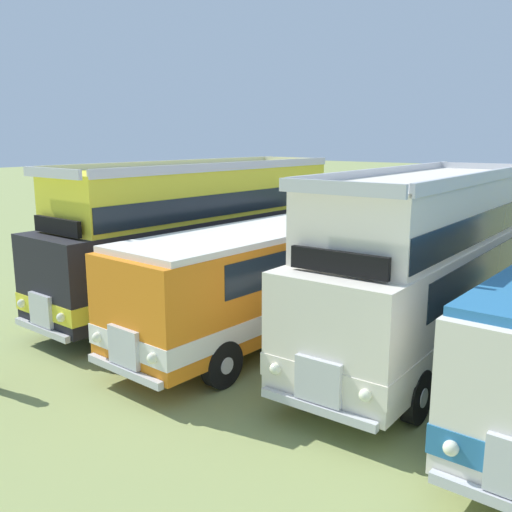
{
  "coord_description": "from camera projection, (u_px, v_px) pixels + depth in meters",
  "views": [
    {
      "loc": [
        -2.31,
        -12.3,
        5.24
      ],
      "look_at": [
        -11.95,
        -0.19,
        1.99
      ],
      "focal_mm": 39.74,
      "sensor_mm": 36.0,
      "label": 1
    }
  ],
  "objects": [
    {
      "name": "bus_first_in_row",
      "position": [
        202.0,
        231.0,
        17.81
      ],
      "size": [
        2.74,
        11.09,
        4.52
      ],
      "color": "black",
      "rests_on": "ground"
    },
    {
      "name": "bus_second_in_row",
      "position": [
        282.0,
        270.0,
        15.16
      ],
      "size": [
        2.83,
        10.51,
        2.99
      ],
      "color": "orange",
      "rests_on": "ground"
    },
    {
      "name": "bus_third_in_row",
      "position": [
        426.0,
        261.0,
        13.41
      ],
      "size": [
        2.82,
        9.8,
        4.52
      ],
      "color": "silver",
      "rests_on": "ground"
    }
  ]
}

